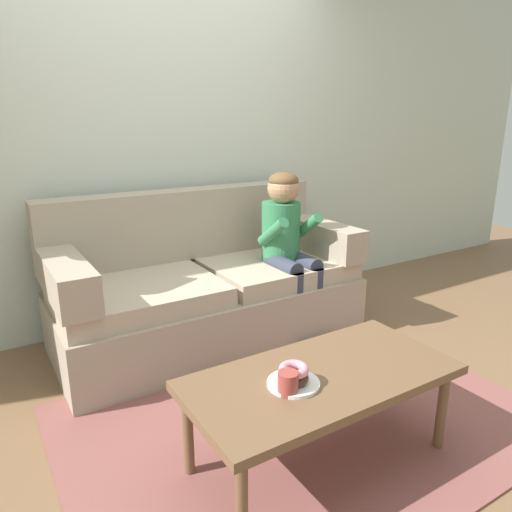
{
  "coord_description": "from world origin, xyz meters",
  "views": [
    {
      "loc": [
        -1.26,
        -1.85,
        1.44
      ],
      "look_at": [
        0.17,
        0.45,
        0.65
      ],
      "focal_mm": 33.31,
      "sensor_mm": 36.0,
      "label": 1
    }
  ],
  "objects_px": {
    "coffee_table": "(322,382)",
    "mug": "(288,383)",
    "person_child": "(287,238)",
    "couch": "(205,288)",
    "donut": "(294,378)"
  },
  "relations": [
    {
      "from": "person_child",
      "to": "mug",
      "type": "distance_m",
      "value": 1.49
    },
    {
      "from": "mug",
      "to": "coffee_table",
      "type": "bearing_deg",
      "value": 13.45
    },
    {
      "from": "person_child",
      "to": "mug",
      "type": "relative_size",
      "value": 12.24
    },
    {
      "from": "coffee_table",
      "to": "mug",
      "type": "xyz_separation_m",
      "value": [
        -0.21,
        -0.05,
        0.09
      ]
    },
    {
      "from": "person_child",
      "to": "donut",
      "type": "distance_m",
      "value": 1.43
    },
    {
      "from": "person_child",
      "to": "mug",
      "type": "height_order",
      "value": "person_child"
    },
    {
      "from": "coffee_table",
      "to": "person_child",
      "type": "distance_m",
      "value": 1.35
    },
    {
      "from": "mug",
      "to": "person_child",
      "type": "bearing_deg",
      "value": 54.89
    },
    {
      "from": "couch",
      "to": "mug",
      "type": "bearing_deg",
      "value": -103.29
    },
    {
      "from": "couch",
      "to": "coffee_table",
      "type": "bearing_deg",
      "value": -95.27
    },
    {
      "from": "coffee_table",
      "to": "person_child",
      "type": "relative_size",
      "value": 1.04
    },
    {
      "from": "couch",
      "to": "donut",
      "type": "bearing_deg",
      "value": -101.5
    },
    {
      "from": "couch",
      "to": "person_child",
      "type": "distance_m",
      "value": 0.64
    },
    {
      "from": "couch",
      "to": "coffee_table",
      "type": "relative_size",
      "value": 1.71
    },
    {
      "from": "coffee_table",
      "to": "person_child",
      "type": "xyz_separation_m",
      "value": [
        0.64,
        1.16,
        0.28
      ]
    }
  ]
}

